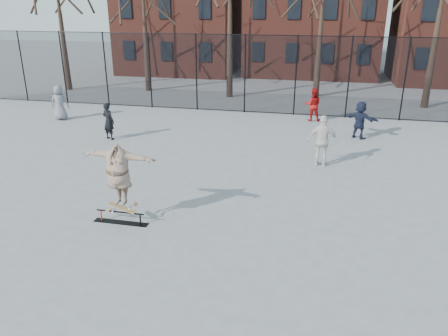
% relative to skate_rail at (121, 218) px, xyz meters
% --- Properties ---
extents(ground, '(100.00, 100.00, 0.00)m').
position_rel_skate_rail_xyz_m(ground, '(2.49, -0.11, -0.13)').
color(ground, slate).
extents(skate_rail, '(1.51, 0.23, 0.33)m').
position_rel_skate_rail_xyz_m(skate_rail, '(0.00, 0.00, 0.00)').
color(skate_rail, black).
rests_on(skate_rail, ground).
extents(skateboard, '(0.81, 0.19, 0.10)m').
position_rel_skate_rail_xyz_m(skateboard, '(0.06, 0.00, 0.25)').
color(skateboard, '#A57442').
rests_on(skateboard, skate_rail).
extents(skater, '(2.08, 0.69, 1.67)m').
position_rel_skate_rail_xyz_m(skater, '(0.06, 0.00, 1.13)').
color(skater, '#5C3B94').
rests_on(skater, skateboard).
extents(bystander_grey, '(0.97, 0.79, 1.71)m').
position_rel_skate_rail_xyz_m(bystander_grey, '(-7.55, 9.42, 0.72)').
color(bystander_grey, slate).
rests_on(bystander_grey, ground).
extents(bystander_black, '(0.67, 0.55, 1.58)m').
position_rel_skate_rail_xyz_m(bystander_black, '(-3.70, 6.91, 0.66)').
color(bystander_black, black).
rests_on(bystander_black, ground).
extents(bystander_red, '(0.83, 0.68, 1.60)m').
position_rel_skate_rail_xyz_m(bystander_red, '(4.67, 11.89, 0.67)').
color(bystander_red, '#9D0E0D').
rests_on(bystander_red, ground).
extents(bystander_white, '(1.09, 0.48, 1.85)m').
position_rel_skate_rail_xyz_m(bystander_white, '(5.17, 5.59, 0.79)').
color(bystander_white, silver).
rests_on(bystander_white, ground).
extents(bystander_navy, '(1.51, 1.22, 1.61)m').
position_rel_skate_rail_xyz_m(bystander_navy, '(6.71, 9.35, 0.68)').
color(bystander_navy, '#1A2034').
rests_on(bystander_navy, ground).
extents(fence, '(34.03, 0.07, 4.00)m').
position_rel_skate_rail_xyz_m(fence, '(2.48, 12.89, 1.92)').
color(fence, black).
rests_on(fence, ground).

